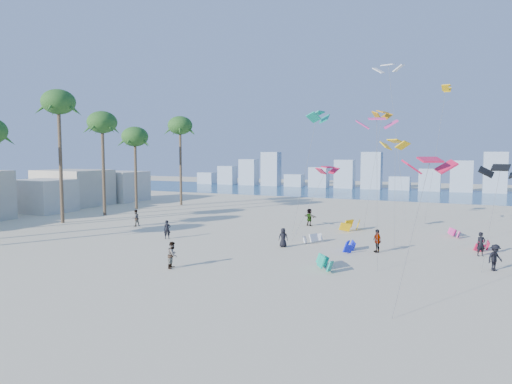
% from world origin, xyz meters
% --- Properties ---
extents(ground, '(220.00, 220.00, 0.00)m').
position_xyz_m(ground, '(0.00, 0.00, 0.00)').
color(ground, beige).
rests_on(ground, ground).
extents(ocean, '(220.00, 220.00, 0.00)m').
position_xyz_m(ocean, '(0.00, 72.00, 0.01)').
color(ocean, navy).
rests_on(ocean, ground).
extents(kitesurfer_near, '(0.77, 0.72, 1.76)m').
position_xyz_m(kitesurfer_near, '(-4.86, 12.96, 0.88)').
color(kitesurfer_near, black).
rests_on(kitesurfer_near, ground).
extents(kitesurfer_mid, '(0.93, 1.07, 1.88)m').
position_xyz_m(kitesurfer_mid, '(2.02, 4.11, 0.94)').
color(kitesurfer_mid, gray).
rests_on(kitesurfer_mid, ground).
extents(kitesurfers_far, '(36.18, 14.58, 1.93)m').
position_xyz_m(kitesurfers_far, '(8.92, 18.21, 0.93)').
color(kitesurfers_far, black).
rests_on(kitesurfers_far, ground).
extents(grounded_kites, '(15.26, 20.05, 1.00)m').
position_xyz_m(grounded_kites, '(12.93, 18.62, 0.42)').
color(grounded_kites, white).
rests_on(grounded_kites, ground).
extents(flying_kites, '(22.34, 36.88, 18.64)m').
position_xyz_m(flying_kites, '(14.49, 22.59, 11.42)').
color(flying_kites, red).
rests_on(flying_kites, ground).
extents(palm_row, '(8.34, 44.80, 15.37)m').
position_xyz_m(palm_row, '(-21.98, 16.18, 11.15)').
color(palm_row, brown).
rests_on(palm_row, ground).
extents(beachfront_buildings, '(11.50, 43.00, 6.00)m').
position_xyz_m(beachfront_buildings, '(-33.69, 20.82, 2.67)').
color(beachfront_buildings, beige).
rests_on(beachfront_buildings, ground).
extents(distant_skyline, '(85.00, 3.00, 8.40)m').
position_xyz_m(distant_skyline, '(-1.19, 82.00, 3.09)').
color(distant_skyline, '#9EADBF').
rests_on(distant_skyline, ground).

